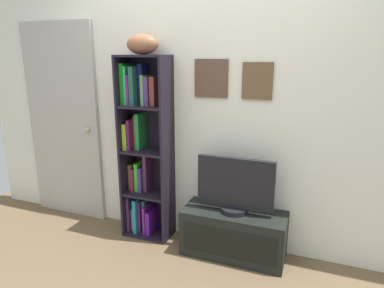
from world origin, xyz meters
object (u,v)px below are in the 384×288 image
football (143,44)px  television (235,186)px  tv_stand (234,233)px  bookshelf (144,150)px  door (64,123)px

football → television: (0.83, -0.05, -1.11)m
television → tv_stand: bearing=-90.0°
bookshelf → tv_stand: size_ratio=1.93×
bookshelf → tv_stand: (0.87, -0.08, -0.62)m
tv_stand → television: bearing=90.0°
football → television: football is taller
bookshelf → television: 0.90m
bookshelf → tv_stand: bookshelf is taller
bookshelf → football: (0.04, -0.03, 0.91)m
bookshelf → door: 0.97m
bookshelf → door: (-0.95, 0.08, 0.16)m
tv_stand → football: bearing=176.7°
television → bookshelf: bearing=175.0°
television → door: (-1.83, 0.15, 0.36)m
bookshelf → television: size_ratio=2.62×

